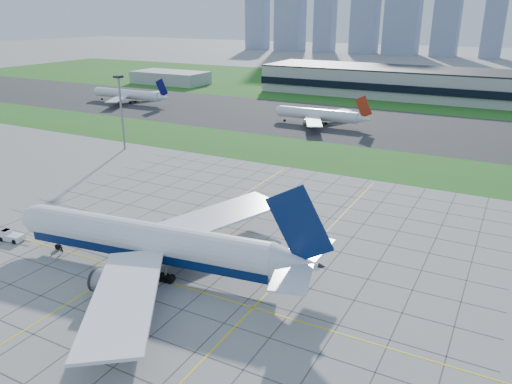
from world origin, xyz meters
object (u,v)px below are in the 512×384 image
(light_mast, at_px, (121,103))
(airliner, at_px, (151,242))
(distant_jet_0, at_px, (128,94))
(distant_jet_1, at_px, (319,115))
(pushback_tug, at_px, (11,236))
(crew_near, at_px, (62,249))

(light_mast, bearing_deg, airliner, -44.76)
(light_mast, xyz_separation_m, distant_jet_0, (-63.68, 73.88, -11.69))
(airliner, bearing_deg, distant_jet_0, 125.71)
(light_mast, xyz_separation_m, distant_jet_1, (46.13, 69.75, -11.70))
(pushback_tug, distance_m, crew_near, 14.51)
(crew_near, distance_m, distant_jet_0, 178.45)
(pushback_tug, height_order, distant_jet_1, distant_jet_1)
(light_mast, height_order, airliner, light_mast)
(crew_near, xyz_separation_m, distant_jet_1, (1.56, 137.68, 3.56))
(pushback_tug, xyz_separation_m, distant_jet_1, (16.05, 138.39, 3.51))
(pushback_tug, distance_m, distant_jet_0, 170.64)
(crew_near, xyz_separation_m, distant_jet_0, (-108.26, 141.81, 3.56))
(airliner, distance_m, distant_jet_0, 188.53)
(light_mast, distance_m, pushback_tug, 76.47)
(distant_jet_0, bearing_deg, pushback_tug, -56.66)
(airliner, bearing_deg, crew_near, -176.64)
(distant_jet_0, bearing_deg, distant_jet_1, -2.16)
(pushback_tug, bearing_deg, airliner, 0.14)
(crew_near, height_order, distant_jet_1, distant_jet_1)
(airliner, relative_size, distant_jet_1, 1.53)
(crew_near, bearing_deg, light_mast, 77.87)
(light_mast, bearing_deg, crew_near, -56.73)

